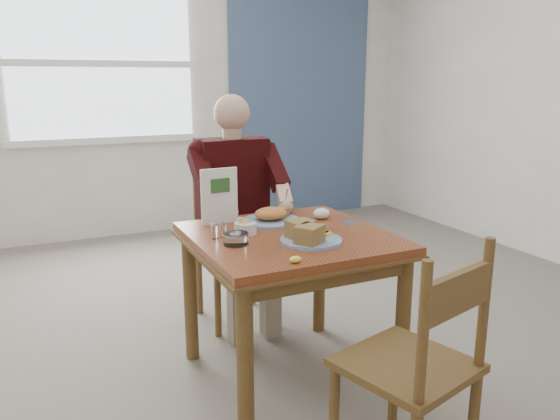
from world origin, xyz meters
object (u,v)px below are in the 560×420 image
chair_near (417,367)px  near_plate (308,235)px  table (290,256)px  chair_far (232,244)px  far_plate (272,217)px  diner (237,194)px

chair_near → near_plate: bearing=94.9°
table → chair_far: bearing=90.0°
table → chair_near: size_ratio=0.97×
chair_far → far_plate: (0.01, -0.56, 0.30)m
diner → near_plate: size_ratio=3.73×
table → far_plate: (0.01, 0.24, 0.14)m
diner → near_plate: 0.87m
table → near_plate: bearing=-84.9°
chair_far → chair_near: 1.67m
chair_far → near_plate: size_ratio=2.56×
diner → chair_far: bearing=90.0°
far_plate → near_plate: bearing=-89.7°
diner → near_plate: diner is taller
table → far_plate: far_plate is taller
far_plate → table: bearing=-92.9°
chair_far → diner: size_ratio=0.69×
table → chair_far: size_ratio=0.97×
chair_far → diner: bearing=-90.0°
table → near_plate: size_ratio=2.48×
table → near_plate: near_plate is taller
chair_near → diner: 1.62m
table → far_plate: size_ratio=2.57×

